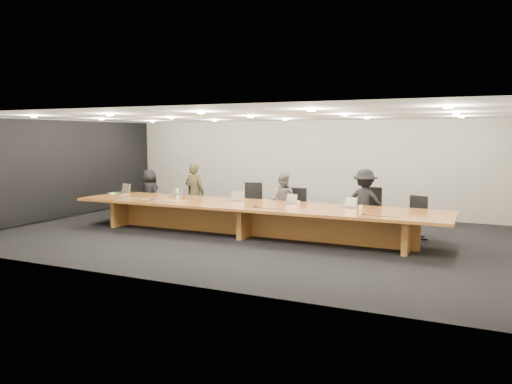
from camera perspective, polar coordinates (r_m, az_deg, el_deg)
ground at (r=11.82m, az=-0.61°, el=-4.97°), size 12.00×12.00×0.00m
back_wall at (r=15.32m, az=5.82°, el=2.90°), size 12.00×0.02×2.80m
left_wall_panel at (r=15.15m, az=-21.39°, el=2.34°), size 0.08×7.84×2.74m
conference_table at (r=11.72m, az=-0.62°, el=-2.48°), size 9.00×1.80×0.75m
chair_far_left at (r=14.99m, az=-12.73°, el=-0.41°), size 0.68×0.68×1.18m
chair_left at (r=14.01m, az=-7.67°, el=-1.05°), size 0.65×0.65×1.05m
chair_mid_left at (r=13.04m, az=-0.64°, el=-1.36°), size 0.62×0.62×1.14m
chair_mid_right at (r=12.69m, az=4.48°, el=-1.82°), size 0.56×0.56×1.04m
chair_right at (r=12.13m, az=12.62°, el=-2.08°), size 0.72×0.72×1.14m
chair_far_right at (r=11.86m, az=17.63°, el=-2.78°), size 0.64×0.64×1.00m
person_a at (r=14.66m, az=-12.01°, el=-0.16°), size 0.78×0.64×1.38m
person_b at (r=13.88m, az=-7.06°, el=0.00°), size 0.59×0.40×1.59m
person_c at (r=12.59m, az=3.06°, el=-1.01°), size 0.71×0.57×1.41m
person_d at (r=11.96m, az=12.30°, el=-1.18°), size 1.02×0.59×1.56m
laptop_a at (r=14.14m, az=-15.08°, el=0.37°), size 0.44×0.37×0.29m
laptop_b at (r=13.08m, az=-9.24°, el=-0.10°), size 0.32×0.25×0.23m
laptop_c at (r=12.17m, az=-2.27°, el=-0.47°), size 0.35×0.27×0.25m
laptop_d at (r=11.74m, az=3.80°, el=-0.78°), size 0.34×0.29×0.23m
laptop_e at (r=11.23m, az=10.45°, el=-1.19°), size 0.36×0.32×0.24m
water_bottle at (r=12.78m, az=-8.98°, el=-0.21°), size 0.08×0.08×0.25m
amber_mug at (r=12.64m, az=-8.19°, el=-0.59°), size 0.11×0.11×0.11m
paper_cup_near at (r=11.49m, az=4.85°, el=-1.28°), size 0.09×0.09×0.10m
paper_cup_far at (r=10.96m, az=11.89°, el=-1.76°), size 0.09×0.09×0.10m
notepad at (r=14.31m, az=-16.02°, el=-0.15°), size 0.27×0.25×0.01m
lime_gadget at (r=14.30m, az=-15.97°, el=-0.08°), size 0.16×0.13×0.02m
av_box at (r=13.09m, az=-15.04°, el=-0.68°), size 0.23×0.19×0.03m
mic_left at (r=12.60m, az=-11.70°, el=-0.86°), size 0.17×0.17×0.03m
mic_center at (r=11.12m, az=-0.10°, el=-1.70°), size 0.15×0.15×0.03m
mic_right at (r=10.32m, az=12.22°, el=-2.49°), size 0.14×0.14×0.03m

